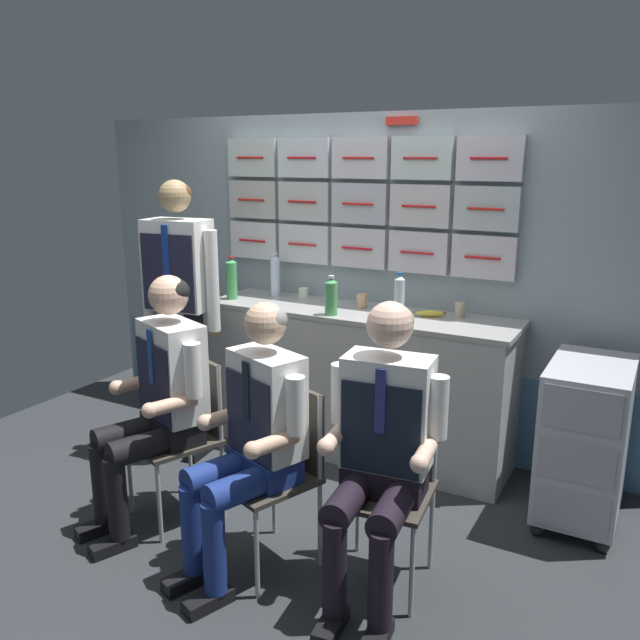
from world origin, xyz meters
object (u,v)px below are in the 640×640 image
object	(u,v)px
crew_member_left	(159,390)
crew_member_center	(252,430)
folding_chair_right	(391,467)
snack_banana	(431,314)
folding_chair_center	(281,455)
folding_chair_left	(189,420)
crew_member_right	(382,440)
paper_cup_tan	(304,292)
crew_member_standing	(180,294)
water_bottle_blue_cap	(331,296)
service_trolley	(585,438)

from	to	relation	value
crew_member_left	crew_member_center	distance (m)	0.67
folding_chair_right	snack_banana	world-z (taller)	snack_banana
folding_chair_center	snack_banana	bearing A→B (deg)	78.47
folding_chair_left	crew_member_right	distance (m)	1.19
folding_chair_center	paper_cup_tan	size ratio (longest dim) A/B	13.11
crew_member_standing	water_bottle_blue_cap	world-z (taller)	crew_member_standing
service_trolley	folding_chair_center	world-z (taller)	service_trolley
service_trolley	snack_banana	distance (m)	1.10
snack_banana	paper_cup_tan	bearing A→B (deg)	172.69
service_trolley	snack_banana	size ratio (longest dim) A/B	5.01
service_trolley	crew_member_right	bearing A→B (deg)	-123.29
folding_chair_left	folding_chair_center	world-z (taller)	same
crew_member_left	folding_chair_left	bearing A→B (deg)	67.49
crew_member_center	folding_chair_right	size ratio (longest dim) A/B	1.49
folding_chair_left	water_bottle_blue_cap	distance (m)	1.13
crew_member_right	water_bottle_blue_cap	size ratio (longest dim) A/B	5.42
crew_member_right	crew_member_standing	distance (m)	1.83
folding_chair_left	crew_member_center	size ratio (longest dim) A/B	0.67
service_trolley	crew_member_left	world-z (taller)	crew_member_left
service_trolley	paper_cup_tan	bearing A→B (deg)	169.22
crew_member_standing	water_bottle_blue_cap	bearing A→B (deg)	23.09
crew_member_center	crew_member_right	xyz separation A→B (m)	(0.57, 0.13, 0.02)
crew_member_standing	paper_cup_tan	world-z (taller)	crew_member_standing
service_trolley	water_bottle_blue_cap	distance (m)	1.61
folding_chair_center	folding_chair_right	size ratio (longest dim) A/B	1.00
paper_cup_tan	crew_member_center	bearing A→B (deg)	-67.84
folding_chair_left	folding_chair_right	distance (m)	1.15
crew_member_right	paper_cup_tan	size ratio (longest dim) A/B	20.13
service_trolley	crew_member_left	xyz separation A→B (m)	(-1.92, -1.07, 0.27)
crew_member_left	snack_banana	size ratio (longest dim) A/B	7.64
folding_chair_left	snack_banana	distance (m)	1.54
paper_cup_tan	snack_banana	world-z (taller)	paper_cup_tan
crew_member_center	crew_member_standing	xyz separation A→B (m)	(-1.10, 0.83, 0.35)
water_bottle_blue_cap	paper_cup_tan	bearing A→B (deg)	138.13
crew_member_right	paper_cup_tan	world-z (taller)	crew_member_right
folding_chair_center	water_bottle_blue_cap	world-z (taller)	water_bottle_blue_cap
folding_chair_center	paper_cup_tan	bearing A→B (deg)	116.17
folding_chair_left	snack_banana	world-z (taller)	snack_banana
folding_chair_left	paper_cup_tan	distance (m)	1.36
folding_chair_center	folding_chair_right	world-z (taller)	same
folding_chair_left	folding_chair_center	size ratio (longest dim) A/B	1.00
crew_member_standing	crew_member_right	bearing A→B (deg)	-22.60
crew_member_right	crew_member_center	bearing A→B (deg)	-166.87
folding_chair_right	service_trolley	bearing A→B (deg)	51.69
paper_cup_tan	crew_member_right	bearing A→B (deg)	-49.80
snack_banana	water_bottle_blue_cap	bearing A→B (deg)	-156.52
folding_chair_right	crew_member_right	size ratio (longest dim) A/B	0.65
crew_member_left	crew_member_standing	distance (m)	0.89
crew_member_standing	folding_chair_left	bearing A→B (deg)	-47.91
service_trolley	folding_chair_right	bearing A→B (deg)	-128.31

